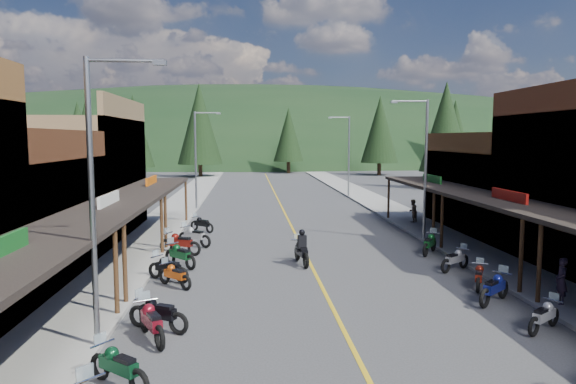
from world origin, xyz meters
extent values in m
plane|color=#38383A|center=(0.00, 0.00, 0.00)|extent=(220.00, 220.00, 0.00)
cube|color=gold|center=(0.00, 20.00, 0.01)|extent=(0.15, 90.00, 0.01)
cube|color=gray|center=(-8.70, 20.00, 0.07)|extent=(3.40, 94.00, 0.15)
cube|color=gray|center=(8.70, 20.00, 0.07)|extent=(3.40, 94.00, 0.15)
cylinder|color=#472D19|center=(-7.20, -3.40, 1.50)|extent=(0.16, 0.16, 3.00)
cube|color=#3F2111|center=(-10.15, 1.70, 3.10)|extent=(0.30, 9.00, 6.20)
cube|color=black|center=(-8.70, 1.70, 3.00)|extent=(3.20, 9.00, 0.18)
cylinder|color=#472D19|center=(-7.20, -2.20, 1.50)|extent=(0.16, 0.16, 3.00)
cylinder|color=#472D19|center=(-7.20, 5.60, 1.50)|extent=(0.16, 0.16, 3.00)
cube|color=silver|center=(-8.70, 1.70, 3.20)|extent=(0.12, 3.00, 0.70)
cube|color=brown|center=(-14.00, 11.30, 3.50)|extent=(8.00, 10.20, 7.00)
cube|color=brown|center=(-10.15, 11.30, 4.10)|extent=(0.30, 10.20, 8.20)
cube|color=black|center=(-8.70, 11.30, 3.00)|extent=(3.20, 10.20, 0.18)
cylinder|color=#472D19|center=(-7.20, 6.80, 1.50)|extent=(0.16, 0.16, 3.00)
cylinder|color=#472D19|center=(-7.20, 15.80, 1.50)|extent=(0.16, 0.16, 3.00)
cube|color=#CC590C|center=(-8.70, 11.30, 3.20)|extent=(0.12, 3.00, 0.70)
cylinder|color=#472D19|center=(7.20, -3.40, 1.50)|extent=(0.16, 0.16, 3.00)
cube|color=#562B19|center=(10.15, 1.70, 4.10)|extent=(0.30, 9.00, 8.20)
cube|color=black|center=(8.70, 1.70, 3.00)|extent=(3.20, 9.00, 0.18)
cylinder|color=#472D19|center=(7.20, -2.20, 1.50)|extent=(0.16, 0.16, 3.00)
cylinder|color=#472D19|center=(7.20, 5.60, 1.50)|extent=(0.16, 0.16, 3.00)
cube|color=#B2140F|center=(8.70, 1.70, 3.20)|extent=(0.12, 3.00, 0.70)
cube|color=#4C2D16|center=(14.00, 11.30, 2.50)|extent=(8.00, 10.20, 5.00)
cube|color=#4C2D16|center=(10.15, 11.30, 3.10)|extent=(0.30, 10.20, 6.20)
cube|color=black|center=(8.70, 11.30, 3.00)|extent=(3.20, 10.20, 0.18)
cylinder|color=#472D19|center=(7.20, 6.80, 1.50)|extent=(0.16, 0.16, 3.00)
cylinder|color=#472D19|center=(7.20, 15.80, 1.50)|extent=(0.16, 0.16, 3.00)
cube|color=#14591E|center=(8.70, 11.30, 3.20)|extent=(0.12, 3.00, 0.70)
cylinder|color=gray|center=(-7.10, -6.00, 4.00)|extent=(0.16, 0.16, 8.00)
cylinder|color=gray|center=(-6.10, -6.00, 7.90)|extent=(2.00, 0.10, 0.10)
cube|color=gray|center=(-5.20, -6.00, 7.85)|extent=(0.35, 0.18, 0.12)
cylinder|color=gray|center=(-7.10, 22.00, 4.00)|extent=(0.16, 0.16, 8.00)
cylinder|color=gray|center=(-6.10, 22.00, 7.90)|extent=(2.00, 0.10, 0.10)
cube|color=gray|center=(-5.20, 22.00, 7.85)|extent=(0.35, 0.18, 0.12)
cylinder|color=gray|center=(7.10, 8.00, 4.00)|extent=(0.16, 0.16, 8.00)
cylinder|color=gray|center=(6.10, 8.00, 7.90)|extent=(2.00, 0.10, 0.10)
cube|color=gray|center=(5.20, 8.00, 7.85)|extent=(0.35, 0.18, 0.12)
cylinder|color=gray|center=(7.10, 30.00, 4.00)|extent=(0.16, 0.16, 8.00)
cylinder|color=gray|center=(6.10, 30.00, 7.90)|extent=(2.00, 0.10, 0.10)
cube|color=gray|center=(5.20, 30.00, 7.85)|extent=(0.35, 0.18, 0.12)
ellipsoid|color=black|center=(0.00, 135.00, 0.00)|extent=(310.00, 140.00, 60.00)
cylinder|color=black|center=(-40.00, 62.00, 1.00)|extent=(0.60, 0.60, 2.00)
cone|color=black|center=(-40.00, 62.00, 6.50)|extent=(5.04, 5.04, 9.00)
cylinder|color=black|center=(-24.00, 70.00, 1.00)|extent=(0.60, 0.60, 2.00)
cone|color=black|center=(-24.00, 70.00, 7.25)|extent=(5.88, 5.88, 10.50)
cylinder|color=black|center=(-10.00, 58.00, 1.00)|extent=(0.60, 0.60, 2.00)
cone|color=black|center=(-10.00, 58.00, 8.00)|extent=(6.72, 6.72, 12.00)
cylinder|color=black|center=(4.00, 66.00, 1.00)|extent=(0.60, 0.60, 2.00)
cone|color=black|center=(4.00, 66.00, 6.50)|extent=(5.04, 5.04, 9.00)
cylinder|color=black|center=(18.00, 60.00, 1.00)|extent=(0.60, 0.60, 2.00)
cone|color=black|center=(18.00, 60.00, 7.25)|extent=(5.88, 5.88, 10.50)
cylinder|color=black|center=(34.00, 72.00, 1.00)|extent=(0.60, 0.60, 2.00)
cone|color=black|center=(34.00, 72.00, 8.00)|extent=(6.72, 6.72, 12.00)
cylinder|color=black|center=(46.00, 64.00, 1.00)|extent=(0.60, 0.60, 2.00)
cone|color=black|center=(46.00, 64.00, 6.50)|extent=(5.04, 5.04, 9.00)
cylinder|color=black|center=(-32.00, 76.00, 1.00)|extent=(0.60, 0.60, 2.00)
cone|color=black|center=(-32.00, 76.00, 7.25)|extent=(5.88, 5.88, 10.50)
cylinder|color=black|center=(-22.00, 40.00, 1.00)|extent=(0.60, 0.60, 2.00)
cone|color=black|center=(-22.00, 40.00, 6.00)|extent=(4.48, 4.48, 8.00)
cylinder|color=black|center=(24.00, 45.00, 1.00)|extent=(0.60, 0.60, 2.00)
cone|color=black|center=(24.00, 45.00, 6.40)|extent=(4.93, 4.93, 8.80)
cylinder|color=black|center=(-18.00, 50.00, 1.00)|extent=(0.60, 0.60, 2.00)
cone|color=black|center=(-18.00, 50.00, 6.80)|extent=(5.38, 5.38, 9.60)
cylinder|color=black|center=(20.00, 38.00, 1.00)|extent=(0.60, 0.60, 2.00)
cone|color=black|center=(20.00, 38.00, 7.20)|extent=(5.82, 5.82, 10.40)
imported|color=#2D2031|center=(7.89, -3.62, 0.96)|extent=(0.49, 0.65, 1.62)
imported|color=brown|center=(8.33, 13.79, 0.93)|extent=(0.86, 0.84, 1.56)
camera|label=1|loc=(-2.90, -20.11, 5.86)|focal=32.00mm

